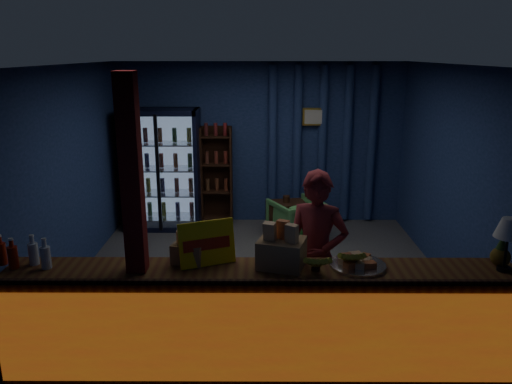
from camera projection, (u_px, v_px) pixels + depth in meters
ground at (260, 276)px, 6.32m from camera, size 4.60×4.60×0.00m
room_walls at (261, 154)px, 5.89m from camera, size 4.60×4.60×4.60m
counter at (261, 320)px, 4.35m from camera, size 4.40×0.57×0.99m
support_post at (135, 231)px, 4.14m from camera, size 0.16×0.16×2.60m
beverage_cooler at (163, 170)px, 7.92m from camera, size 1.20×0.62×1.90m
bottle_shelf at (217, 176)px, 8.09m from camera, size 0.50×0.28×1.60m
curtain_folds at (322, 145)px, 8.02m from camera, size 1.74×0.14×2.50m
framed_picture at (314, 117)px, 7.86m from camera, size 0.36×0.04×0.28m
shopkeeper at (316, 256)px, 4.80m from camera, size 0.71×0.58×1.68m
green_chair at (296, 220)px, 7.46m from camera, size 0.92×0.93×0.63m
side_table at (286, 218)px, 7.69m from camera, size 0.63×0.51×0.62m
yellow_sign at (207, 243)px, 4.29m from camera, size 0.49×0.28×0.39m
soda_bottles at (23, 254)px, 4.28m from camera, size 0.50×0.16×0.27m
snack_box_left at (282, 251)px, 4.27m from camera, size 0.46×0.41×0.40m
snack_box_centre at (190, 251)px, 4.37m from camera, size 0.32×0.29×0.29m
pastry_tray at (358, 264)px, 4.30m from camera, size 0.49×0.49×0.08m
banana_bunches at (316, 259)px, 4.23m from camera, size 0.86×0.32×0.19m
table_lamp at (509, 230)px, 4.12m from camera, size 0.24×0.24×0.47m
pineapple at (501, 254)px, 4.27m from camera, size 0.17×0.17×0.29m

